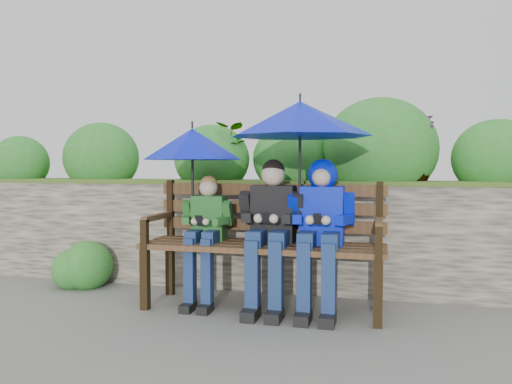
% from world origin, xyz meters
% --- Properties ---
extents(ground, '(60.00, 60.00, 0.00)m').
position_xyz_m(ground, '(0.00, 0.00, 0.00)').
color(ground, slate).
rests_on(ground, ground).
extents(garden_backdrop, '(8.00, 2.85, 1.84)m').
position_xyz_m(garden_backdrop, '(0.02, 1.62, 0.59)').
color(garden_backdrop, '#4A443E').
rests_on(garden_backdrop, ground).
extents(park_bench, '(1.96, 0.58, 1.04)m').
position_xyz_m(park_bench, '(0.07, 0.13, 0.59)').
color(park_bench, black).
rests_on(park_bench, ground).
extents(boy_left, '(0.42, 0.48, 1.08)m').
position_xyz_m(boy_left, '(-0.42, 0.04, 0.63)').
color(boy_left, '#2C6429').
rests_on(boy_left, ground).
extents(boy_middle, '(0.52, 0.60, 1.22)m').
position_xyz_m(boy_middle, '(0.14, 0.03, 0.69)').
color(boy_middle, black).
rests_on(boy_middle, ground).
extents(boy_right, '(0.52, 0.63, 1.22)m').
position_xyz_m(boy_right, '(0.54, 0.04, 0.74)').
color(boy_right, '#0009B7').
rests_on(boy_right, ground).
extents(umbrella_left, '(0.85, 0.85, 0.79)m').
position_xyz_m(umbrella_left, '(-0.55, 0.09, 1.35)').
color(umbrella_left, '#0010C8').
rests_on(umbrella_left, ground).
extents(umbrella_right, '(1.13, 1.13, 0.96)m').
position_xyz_m(umbrella_right, '(0.37, 0.04, 1.53)').
color(umbrella_right, '#0010C8').
rests_on(umbrella_right, ground).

